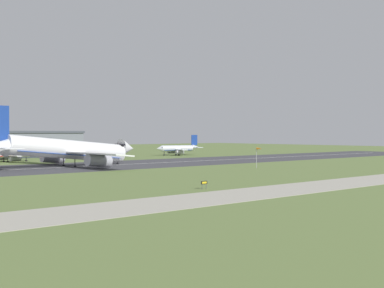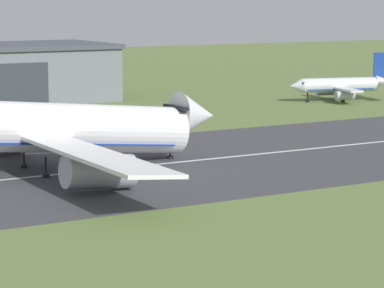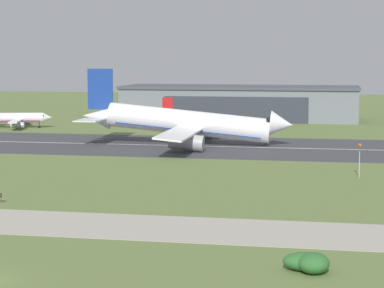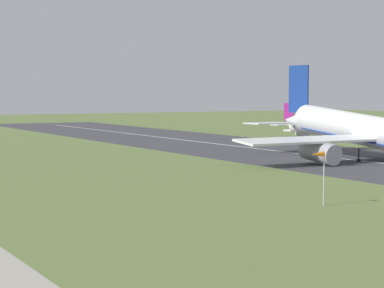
% 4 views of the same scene
% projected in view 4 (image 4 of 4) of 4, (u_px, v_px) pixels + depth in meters
% --- Properties ---
extents(ground_plane, '(630.09, 630.09, 0.00)m').
position_uv_depth(ground_plane, '(85.00, 180.00, 109.07)').
color(ground_plane, olive).
extents(runway_strip, '(390.09, 43.33, 0.06)m').
position_uv_depth(runway_strip, '(371.00, 162.00, 135.90)').
color(runway_strip, '#3D3D42').
rests_on(runway_strip, ground_plane).
extents(runway_centreline, '(351.08, 0.70, 0.01)m').
position_uv_depth(runway_centreline, '(371.00, 162.00, 135.89)').
color(runway_centreline, silver).
rests_on(runway_centreline, runway_strip).
extents(airplane_landing, '(52.40, 59.17, 18.38)m').
position_uv_depth(airplane_landing, '(371.00, 133.00, 139.27)').
color(airplane_landing, white).
rests_on(airplane_landing, ground_plane).
extents(airplane_parked_centre, '(21.92, 23.81, 9.63)m').
position_uv_depth(airplane_parked_centre, '(312.00, 127.00, 206.53)').
color(airplane_parked_centre, white).
rests_on(airplane_parked_centre, ground_plane).
extents(windsock_pole, '(0.70, 2.04, 6.16)m').
position_uv_depth(windsock_pole, '(318.00, 158.00, 83.22)').
color(windsock_pole, '#B7B7BC').
rests_on(windsock_pole, ground_plane).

